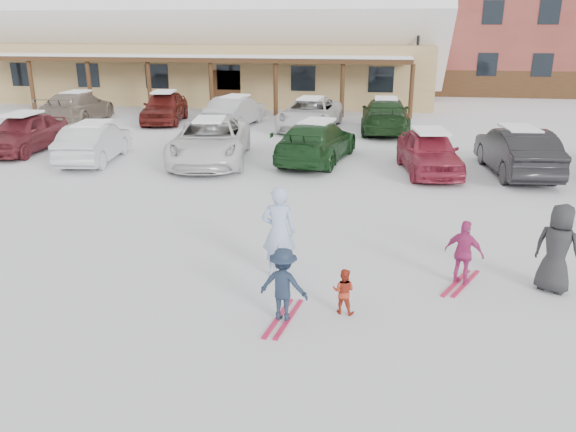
% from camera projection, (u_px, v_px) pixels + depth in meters
% --- Properties ---
extents(ground, '(160.00, 160.00, 0.00)m').
position_uv_depth(ground, '(264.00, 281.00, 10.77)').
color(ground, white).
rests_on(ground, ground).
extents(day_lodge, '(29.12, 12.50, 10.38)m').
position_uv_depth(day_lodge, '(215.00, 37.00, 37.01)').
color(day_lodge, tan).
rests_on(day_lodge, ground).
extents(lamp_post, '(0.50, 0.25, 5.55)m').
position_uv_depth(lamp_post, '(417.00, 53.00, 32.16)').
color(lamp_post, black).
rests_on(lamp_post, ground).
extents(conifer_2, '(5.28, 5.28, 12.24)m').
position_uv_depth(conifer_2, '(39.00, 1.00, 52.40)').
color(conifer_2, black).
rests_on(conifer_2, ground).
extents(conifer_3, '(3.96, 3.96, 9.18)m').
position_uv_depth(conifer_3, '(430.00, 20.00, 49.35)').
color(conifer_3, black).
rests_on(conifer_3, ground).
extents(adult_skier, '(0.71, 0.51, 1.82)m').
position_uv_depth(adult_skier, '(279.00, 232.00, 10.72)').
color(adult_skier, '#A2BCE5').
rests_on(adult_skier, ground).
extents(toddler_red, '(0.44, 0.37, 0.81)m').
position_uv_depth(toddler_red, '(344.00, 291.00, 9.46)').
color(toddler_red, '#AF331E').
rests_on(toddler_red, ground).
extents(child_navy, '(0.88, 0.59, 1.27)m').
position_uv_depth(child_navy, '(283.00, 285.00, 9.17)').
color(child_navy, '#1B273B').
rests_on(child_navy, ground).
extents(skis_child_navy, '(0.42, 1.41, 0.03)m').
position_uv_depth(skis_child_navy, '(283.00, 318.00, 9.37)').
color(skis_child_navy, '#BA1A40').
rests_on(skis_child_navy, ground).
extents(child_magenta, '(0.80, 0.61, 1.26)m').
position_uv_depth(child_magenta, '(464.00, 253.00, 10.45)').
color(child_magenta, '#B53071').
rests_on(child_magenta, ground).
extents(skis_child_magenta, '(0.80, 1.34, 0.03)m').
position_uv_depth(skis_child_magenta, '(461.00, 283.00, 10.65)').
color(skis_child_magenta, '#BA1A40').
rests_on(skis_child_magenta, ground).
extents(bystander_dark, '(0.97, 0.90, 1.67)m').
position_uv_depth(bystander_dark, '(557.00, 248.00, 10.12)').
color(bystander_dark, '#272729').
rests_on(bystander_dark, ground).
extents(parked_car_0, '(1.92, 4.42, 1.48)m').
position_uv_depth(parked_car_0, '(24.00, 133.00, 21.63)').
color(parked_car_0, maroon).
rests_on(parked_car_0, ground).
extents(parked_car_1, '(2.06, 4.38, 1.39)m').
position_uv_depth(parked_car_1, '(94.00, 143.00, 20.05)').
color(parked_car_1, silver).
rests_on(parked_car_1, ground).
extents(parked_car_2, '(3.44, 5.90, 1.54)m').
position_uv_depth(parked_car_2, '(210.00, 141.00, 19.97)').
color(parked_car_2, white).
rests_on(parked_car_2, ground).
extents(parked_car_3, '(2.85, 5.27, 1.45)m').
position_uv_depth(parked_car_3, '(317.00, 141.00, 20.08)').
color(parked_car_3, '#193E1B').
rests_on(parked_car_3, ground).
extents(parked_car_4, '(2.25, 4.35, 1.41)m').
position_uv_depth(parked_car_4, '(429.00, 152.00, 18.53)').
color(parked_car_4, '#9A283C').
rests_on(parked_car_4, ground).
extents(parked_car_5, '(2.04, 4.78, 1.53)m').
position_uv_depth(parked_car_5, '(517.00, 151.00, 18.32)').
color(parked_car_5, black).
rests_on(parked_car_5, ground).
extents(parked_car_7, '(2.56, 5.42, 1.53)m').
position_uv_depth(parked_car_7, '(78.00, 107.00, 28.28)').
color(parked_car_7, gray).
rests_on(parked_car_7, ground).
extents(parked_car_8, '(2.54, 4.78, 1.55)m').
position_uv_depth(parked_car_8, '(165.00, 107.00, 28.21)').
color(parked_car_8, '#5E1A16').
rests_on(parked_car_8, ground).
extents(parked_car_9, '(2.11, 4.59, 1.46)m').
position_uv_depth(parked_car_9, '(236.00, 111.00, 27.15)').
color(parked_car_9, '#A5A5AA').
rests_on(parked_car_9, ground).
extents(parked_car_10, '(2.87, 5.45, 1.46)m').
position_uv_depth(parked_car_10, '(310.00, 114.00, 26.41)').
color(parked_car_10, silver).
rests_on(parked_car_10, ground).
extents(parked_car_11, '(2.22, 5.32, 1.54)m').
position_uv_depth(parked_car_11, '(385.00, 115.00, 25.68)').
color(parked_car_11, '#1A3618').
rests_on(parked_car_11, ground).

